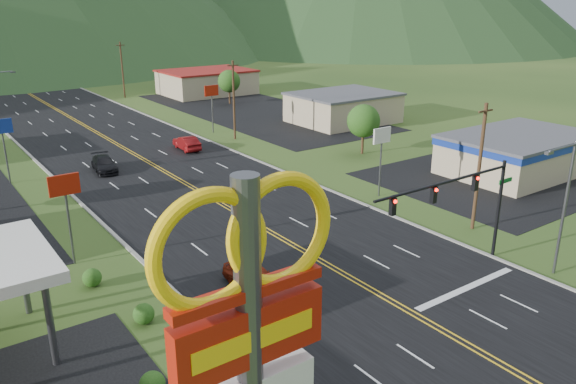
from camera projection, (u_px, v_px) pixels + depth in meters
pylon_sign at (250, 377)px, 12.42m from camera, size 4.32×0.60×14.00m
traffic_signal at (464, 196)px, 35.86m from camera, size 13.10×0.43×7.00m
streetlight_east at (563, 201)px, 35.43m from camera, size 3.28×0.25×9.00m
building_east_near at (518, 151)px, 58.27m from camera, size 15.40×10.40×4.10m
building_east_mid at (343, 107)px, 82.46m from camera, size 14.40×11.40×4.30m
building_east_far at (207, 82)px, 107.13m from camera, size 16.40×12.40×4.50m
pole_sign_west_a at (65, 194)px, 36.98m from camera, size 2.00×0.18×6.40m
pole_sign_west_b at (2, 133)px, 53.89m from camera, size 2.00×0.18×6.40m
pole_sign_east_a at (382, 143)px, 50.31m from camera, size 2.00×0.18×6.40m
pole_sign_east_b at (212, 95)px, 74.91m from camera, size 2.00×0.18×6.40m
tree_east_a at (363, 121)px, 64.87m from camera, size 3.84×3.84×5.82m
tree_east_b at (229, 81)px, 96.28m from camera, size 3.84×3.84×5.82m
utility_pole_a at (479, 166)px, 42.87m from camera, size 1.60×0.28×10.00m
utility_pole_b at (234, 100)px, 71.31m from camera, size 1.60×0.28×10.00m
utility_pole_c at (122, 69)px, 102.06m from camera, size 1.60×0.28×10.00m
utility_pole_d at (62, 53)px, 132.81m from camera, size 1.60×0.28×10.00m
car_red_near at (253, 277)px, 35.15m from camera, size 2.51×4.72×1.53m
car_dark_mid at (104, 164)px, 59.06m from camera, size 2.87×5.48×1.52m
car_red_far at (187, 143)px, 67.44m from camera, size 2.06×5.11×1.65m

